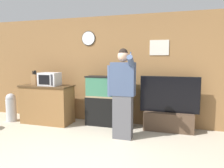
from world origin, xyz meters
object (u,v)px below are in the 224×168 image
at_px(counter_island, 47,104).
at_px(trash_bin, 11,107).
at_px(knife_block, 34,79).
at_px(aquarium_on_stand, 109,101).
at_px(person_standing, 122,92).
at_px(microwave, 50,79).
at_px(tv_on_stand, 169,115).

bearing_deg(counter_island, trash_bin, -171.84).
height_order(knife_block, aquarium_on_stand, knife_block).
height_order(knife_block, person_standing, person_standing).
bearing_deg(trash_bin, counter_island, 8.16).
bearing_deg(microwave, tv_on_stand, 6.51).
bearing_deg(counter_island, microwave, -17.74).
xyz_separation_m(aquarium_on_stand, person_standing, (0.52, -0.73, 0.34)).
relative_size(knife_block, person_standing, 0.20).
xyz_separation_m(counter_island, person_standing, (2.03, -0.48, 0.45)).
bearing_deg(microwave, aquarium_on_stand, 11.24).
bearing_deg(microwave, trash_bin, -174.47).
relative_size(microwave, trash_bin, 0.65).
bearing_deg(person_standing, counter_island, 166.57).
height_order(microwave, knife_block, knife_block).
height_order(microwave, trash_bin, microwave).
bearing_deg(knife_block, aquarium_on_stand, 7.86).
xyz_separation_m(tv_on_stand, person_standing, (-0.85, -0.77, 0.57)).
bearing_deg(counter_island, tv_on_stand, 5.59).
distance_m(counter_island, knife_block, 0.69).
height_order(aquarium_on_stand, person_standing, person_standing).
bearing_deg(knife_block, counter_island, 1.98).
relative_size(aquarium_on_stand, person_standing, 0.66).
distance_m(microwave, knife_block, 0.45).
distance_m(counter_island, tv_on_stand, 2.90).
bearing_deg(aquarium_on_stand, counter_island, -170.84).
bearing_deg(counter_island, person_standing, -13.43).
height_order(tv_on_stand, person_standing, person_standing).
bearing_deg(knife_block, person_standing, -11.30).
bearing_deg(aquarium_on_stand, tv_on_stand, 1.62).
relative_size(counter_island, trash_bin, 1.77).
relative_size(counter_island, person_standing, 0.71).
bearing_deg(person_standing, knife_block, 168.70).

